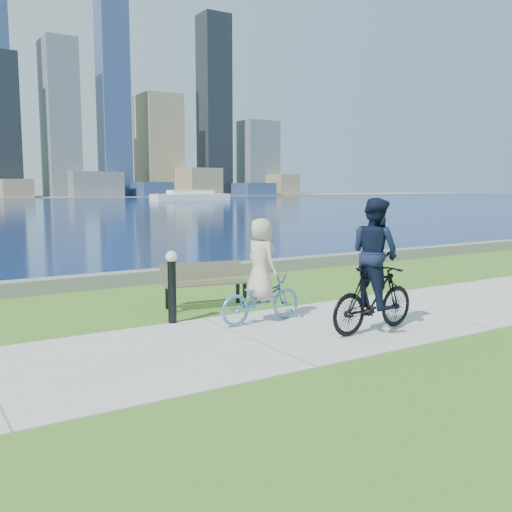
{
  "coord_description": "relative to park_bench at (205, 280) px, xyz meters",
  "views": [
    {
      "loc": [
        -8.87,
        -7.86,
        2.55
      ],
      "look_at": [
        -2.58,
        2.1,
        1.1
      ],
      "focal_mm": 40.0,
      "sensor_mm": 36.0,
      "label": 1
    }
  ],
  "objects": [
    {
      "name": "ground",
      "position": [
        3.44,
        -2.76,
        -0.57
      ],
      "size": [
        320.0,
        320.0,
        0.0
      ],
      "primitive_type": "plane",
      "color": "#38671B",
      "rests_on": "ground"
    },
    {
      "name": "concrete_path",
      "position": [
        3.44,
        -2.76,
        -0.56
      ],
      "size": [
        80.0,
        3.5,
        0.02
      ],
      "primitive_type": "cube",
      "color": "#AAAAA5",
      "rests_on": "ground"
    },
    {
      "name": "seawall",
      "position": [
        3.44,
        3.44,
        -0.39
      ],
      "size": [
        90.0,
        0.5,
        0.35
      ],
      "primitive_type": "cube",
      "color": "slate",
      "rests_on": "ground"
    },
    {
      "name": "ferry_far",
      "position": [
        38.42,
        80.24,
        0.21
      ],
      "size": [
        13.75,
        3.93,
        1.87
      ],
      "color": "white",
      "rests_on": "ground"
    },
    {
      "name": "park_bench",
      "position": [
        0.0,
        0.0,
        0.0
      ],
      "size": [
        1.88,
        0.9,
        0.93
      ],
      "rotation": [
        0.0,
        0.0,
        -0.16
      ],
      "color": "black",
      "rests_on": "ground"
    },
    {
      "name": "bollard_lamp",
      "position": [
        -1.19,
        -1.01,
        0.21
      ],
      "size": [
        0.22,
        0.22,
        1.37
      ],
      "color": "black",
      "rests_on": "ground"
    },
    {
      "name": "cyclist_woman",
      "position": [
        0.22,
        -1.85,
        0.17
      ],
      "size": [
        0.68,
        1.76,
        1.94
      ],
      "rotation": [
        0.0,
        0.0,
        1.61
      ],
      "color": "#5291C9",
      "rests_on": "ground"
    },
    {
      "name": "cyclist_man",
      "position": [
        1.51,
        -3.48,
        0.43
      ],
      "size": [
        0.77,
        1.96,
        2.33
      ],
      "rotation": [
        0.0,
        0.0,
        1.63
      ],
      "color": "black",
      "rests_on": "ground"
    }
  ]
}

